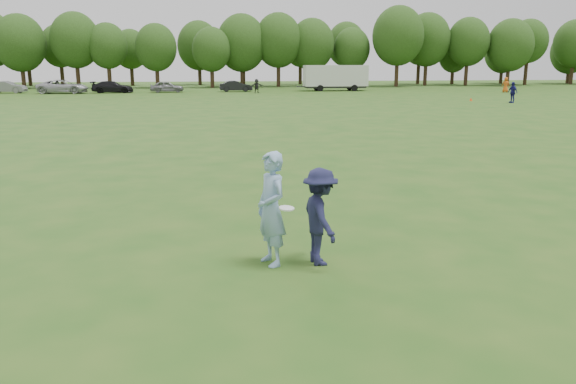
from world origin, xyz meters
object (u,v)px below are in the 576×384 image
player_far_d (257,86)px  defender (320,217)px  car_c (63,87)px  field_cone (471,99)px  cargo_trailer (335,77)px  thrower (271,209)px  car_d (112,87)px  car_f (236,86)px  player_far_c (506,85)px  player_far_b (512,92)px  car_b (7,87)px  car_e (167,87)px

player_far_d → defender: bearing=-111.7°
car_c → player_far_d: bearing=-92.2°
field_cone → cargo_trailer: cargo_trailer is taller
thrower → car_d: 61.63m
car_d → car_f: (14.67, 0.81, -0.03)m
thrower → defender: (0.86, -0.10, -0.15)m
defender → player_far_c: player_far_c is taller
player_far_d → car_c: size_ratio=0.29×
car_c → cargo_trailer: (32.87, 1.78, 0.99)m
defender → player_far_b: 45.75m
player_far_d → car_b: (-29.19, 3.74, -0.13)m
thrower → car_b: (-24.51, 61.55, -0.33)m
player_far_b → car_f: player_far_b is taller
player_far_d → cargo_trailer: size_ratio=0.18×
car_c → cargo_trailer: 32.93m
car_c → player_far_c: bearing=-92.2°
car_b → car_f: bearing=-87.0°
cargo_trailer → car_b: bearing=-179.8°
player_far_b → car_e: player_far_b is taller
player_far_b → cargo_trailer: size_ratio=0.21×
car_d → defender: bearing=-166.5°
car_d → car_e: 6.34m
player_far_c → field_cone: (-11.04, -13.90, -0.77)m
car_d → player_far_c: bearing=-95.4°
player_far_b → car_d: player_far_b is taller
car_f → cargo_trailer: 12.74m
player_far_b → car_d: bearing=-134.8°
defender → car_f: (1.51, 61.29, -0.21)m
car_e → car_f: size_ratio=0.99×
car_d → car_e: bearing=-87.8°
cargo_trailer → thrower: bearing=-103.7°
car_e → field_cone: bearing=-127.1°
car_c → car_d: car_c is taller
car_c → field_cone: size_ratio=18.90×
thrower → player_far_d: (4.68, 57.82, -0.20)m
player_far_d → car_d: size_ratio=0.34×
defender → car_c: defender is taller
player_far_d → cargo_trailer: bearing=2.5°
defender → player_far_d: 58.04m
defender → car_b: (-25.37, 61.65, -0.18)m
player_far_c → cargo_trailer: cargo_trailer is taller
player_far_d → car_e: bearing=147.9°
car_f → car_d: bearing=91.8°
thrower → cargo_trailer: (15.06, 61.68, 0.75)m
car_d → car_f: 14.69m
thrower → field_cone: 47.34m
thrower → player_far_b: thrower is taller
field_cone → car_e: bearing=146.6°
player_far_d → car_f: 4.09m
defender → player_far_b: size_ratio=0.94×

